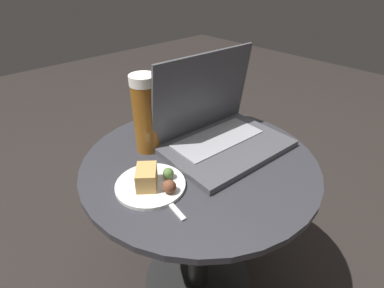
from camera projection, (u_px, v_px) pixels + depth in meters
The scene contains 6 objects.
ground_plane at pixel (198, 280), 1.11m from camera, with size 6.00×6.00×0.00m, color black.
table at pixel (199, 203), 0.91m from camera, with size 0.65×0.65×0.55m.
laptop at pixel (218, 128), 0.87m from camera, with size 0.37×0.27×0.26m.
beer_glass at pixel (146, 114), 0.82m from camera, with size 0.07×0.07×0.22m.
snack_plate at pixel (152, 182), 0.72m from camera, with size 0.17×0.17×0.06m.
fork at pixel (159, 192), 0.71m from camera, with size 0.05×0.19×0.00m.
Camera 1 is at (-0.48, -0.48, 1.02)m, focal length 28.00 mm.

